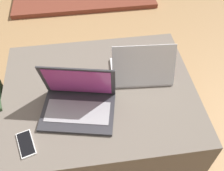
{
  "coord_description": "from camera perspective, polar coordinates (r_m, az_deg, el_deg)",
  "views": [
    {
      "loc": [
        -0.06,
        -0.88,
        1.45
      ],
      "look_at": [
        0.06,
        -0.05,
        0.47
      ],
      "focal_mm": 42.0,
      "sensor_mm": 36.0,
      "label": 1
    }
  ],
  "objects": [
    {
      "name": "ground_plane",
      "position": [
        1.7,
        -2.27,
        -9.5
      ],
      "size": [
        14.0,
        14.0,
        0.0
      ],
      "primitive_type": "plane",
      "color": "tan"
    },
    {
      "name": "ottoman",
      "position": [
        1.53,
        -2.49,
        -5.65
      ],
      "size": [
        1.01,
        0.82,
        0.39
      ],
      "color": "#3D3832",
      "rests_on": "ground_plane"
    },
    {
      "name": "laptop_near",
      "position": [
        1.27,
        -7.37,
        -3.46
      ],
      "size": [
        0.39,
        0.31,
        0.25
      ],
      "rotation": [
        0.0,
        0.0,
        -0.21
      ],
      "color": "#333338",
      "rests_on": "ottoman"
    },
    {
      "name": "cell_phone",
      "position": [
        1.25,
        -18.22,
        -11.96
      ],
      "size": [
        0.1,
        0.15,
        0.01
      ],
      "rotation": [
        0.0,
        0.0,
        0.29
      ],
      "color": "white",
      "rests_on": "ottoman"
    },
    {
      "name": "laptop_far",
      "position": [
        1.42,
        6.41,
        3.49
      ],
      "size": [
        0.34,
        0.25,
        0.22
      ],
      "rotation": [
        0.0,
        0.0,
        3.07
      ],
      "color": "silver",
      "rests_on": "ottoman"
    }
  ]
}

